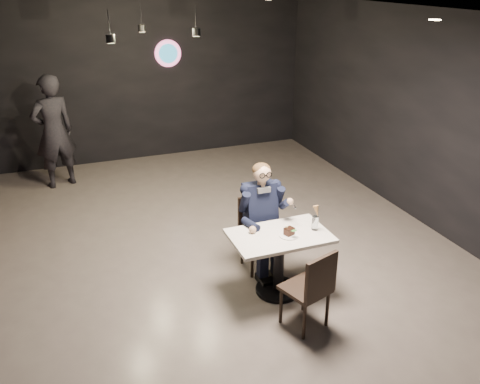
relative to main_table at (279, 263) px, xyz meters
name	(u,v)px	position (x,y,z in m)	size (l,w,h in m)	color
floor	(198,273)	(-0.76, 0.69, -0.38)	(9.00, 9.00, 0.00)	#6F645D
wall_sign	(168,53)	(0.04, 5.16, 1.62)	(0.50, 0.06, 0.50)	pink
pendant_lights	(149,15)	(-0.76, 2.69, 2.51)	(1.40, 1.20, 0.36)	black
main_table	(279,263)	(0.00, 0.00, 0.00)	(1.10, 0.70, 0.75)	white
chair_far	(260,235)	(0.00, 0.55, 0.09)	(0.42, 0.46, 0.92)	black
chair_near	(305,287)	(0.00, -0.64, 0.09)	(0.42, 0.46, 0.92)	black
seated_man	(260,216)	(0.00, 0.55, 0.34)	(0.60, 0.80, 1.44)	black
dessert_plate	(289,235)	(0.08, -0.07, 0.38)	(0.22, 0.22, 0.01)	white
cake_slice	(289,231)	(0.09, -0.06, 0.42)	(0.10, 0.08, 0.07)	black
mint_leaf	(294,231)	(0.11, -0.13, 0.47)	(0.07, 0.04, 0.01)	#30822A
sundae_glass	(315,223)	(0.42, -0.04, 0.46)	(0.07, 0.07, 0.16)	silver
wafer_cone	(317,211)	(0.41, -0.06, 0.62)	(0.06, 0.06, 0.13)	tan
passerby	(54,132)	(-2.19, 4.26, 0.58)	(0.70, 0.46, 1.92)	black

